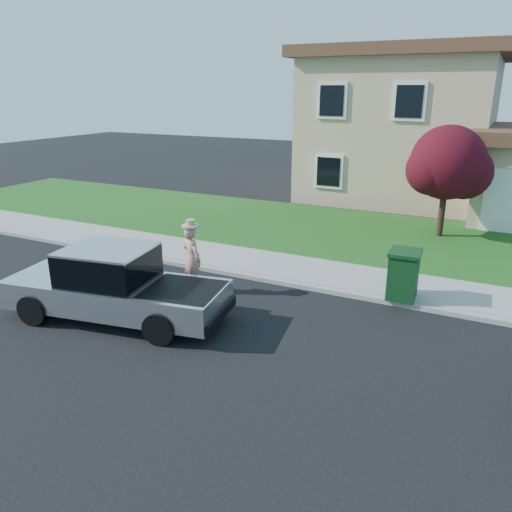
% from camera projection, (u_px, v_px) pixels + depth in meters
% --- Properties ---
extents(ground, '(80.00, 80.00, 0.00)m').
position_uv_depth(ground, '(239.00, 329.00, 11.09)').
color(ground, black).
rests_on(ground, ground).
extents(curb, '(40.00, 0.20, 0.12)m').
position_uv_depth(curb, '(325.00, 290.00, 13.11)').
color(curb, gray).
rests_on(curb, ground).
extents(sidewalk, '(40.00, 2.00, 0.15)m').
position_uv_depth(sidewalk, '(338.00, 276.00, 14.03)').
color(sidewalk, gray).
rests_on(sidewalk, ground).
extents(lawn, '(40.00, 7.00, 0.10)m').
position_uv_depth(lawn, '(376.00, 237.00, 17.86)').
color(lawn, '#194B15').
rests_on(lawn, ground).
extents(house, '(14.00, 11.30, 6.85)m').
position_uv_depth(house, '(429.00, 132.00, 23.41)').
color(house, tan).
rests_on(house, ground).
extents(pickup_truck, '(5.43, 2.59, 1.71)m').
position_uv_depth(pickup_truck, '(115.00, 286.00, 11.38)').
color(pickup_truck, black).
rests_on(pickup_truck, ground).
extents(woman, '(0.76, 0.65, 1.94)m').
position_uv_depth(woman, '(192.00, 258.00, 12.91)').
color(woman, tan).
rests_on(woman, ground).
extents(ornamental_tree, '(2.81, 2.54, 3.86)m').
position_uv_depth(ornamental_tree, '(449.00, 166.00, 17.03)').
color(ornamental_tree, black).
rests_on(ornamental_tree, lawn).
extents(trash_bin, '(0.78, 0.89, 1.21)m').
position_uv_depth(trash_bin, '(403.00, 274.00, 12.24)').
color(trash_bin, '#0E3414').
rests_on(trash_bin, sidewalk).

